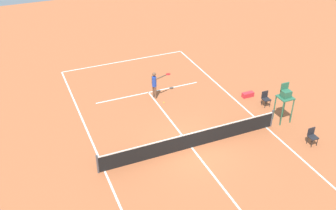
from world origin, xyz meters
The scene contains 9 objects.
ground_plane centered at (0.00, 0.00, 0.00)m, with size 60.00×60.00×0.00m, color #B76038.
court_lines centered at (0.00, 0.00, 0.00)m, with size 9.55×23.37×0.01m.
tennis_net centered at (0.00, 0.00, 0.50)m, with size 10.15×0.10×1.07m.
player_serving centered at (-0.16, -5.61, 1.08)m, with size 1.35×0.54×1.81m.
tennis_ball centered at (-0.41, -4.77, 0.03)m, with size 0.07×0.07×0.07m, color #CCE033.
umpire_chair centered at (-5.93, -0.24, 1.61)m, with size 0.80×0.80×2.41m.
courtside_chair_near centered at (-5.99, 2.22, 0.53)m, with size 0.44×0.46×0.95m.
courtside_chair_mid centered at (-6.05, -2.02, 0.53)m, with size 0.44×0.46×0.95m.
equipment_bag centered at (-5.68, -3.36, 0.15)m, with size 0.76×0.32×0.30m, color red.
Camera 1 is at (7.57, 14.48, 12.64)m, focal length 41.52 mm.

